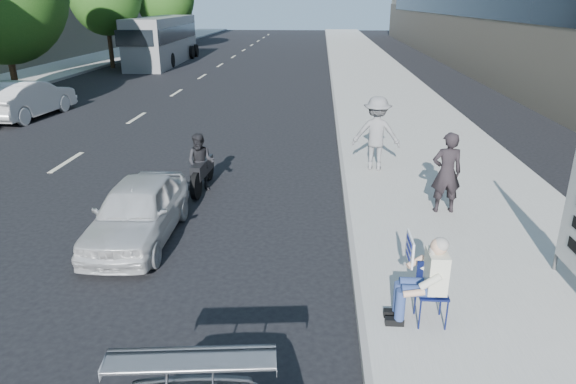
# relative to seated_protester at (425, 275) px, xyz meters

# --- Properties ---
(ground) EXTENTS (160.00, 160.00, 0.00)m
(ground) POSITION_rel_seated_protester_xyz_m (-2.29, -0.46, -0.87)
(ground) COLOR black
(ground) RESTS_ON ground
(near_sidewalk) EXTENTS (5.00, 120.00, 0.15)m
(near_sidewalk) POSITION_rel_seated_protester_xyz_m (1.71, 19.54, -0.80)
(near_sidewalk) COLOR #A19F97
(near_sidewalk) RESTS_ON ground
(seated_protester) EXTENTS (0.83, 1.12, 1.31)m
(seated_protester) POSITION_rel_seated_protester_xyz_m (0.00, 0.00, 0.00)
(seated_protester) COLOR #11194D
(seated_protester) RESTS_ON near_sidewalk
(jogger) EXTENTS (1.35, 0.89, 1.95)m
(jogger) POSITION_rel_seated_protester_xyz_m (0.01, 7.00, 0.25)
(jogger) COLOR slate
(jogger) RESTS_ON near_sidewalk
(pedestrian_woman) EXTENTS (0.66, 0.46, 1.74)m
(pedestrian_woman) POSITION_rel_seated_protester_xyz_m (1.19, 4.10, 0.15)
(pedestrian_woman) COLOR black
(pedestrian_woman) RESTS_ON near_sidewalk
(white_sedan_near) EXTENTS (1.47, 3.51, 1.19)m
(white_sedan_near) POSITION_rel_seated_protester_xyz_m (-4.96, 2.65, -0.28)
(white_sedan_near) COLOR silver
(white_sedan_near) RESTS_ON ground
(white_sedan_mid) EXTENTS (2.00, 4.63, 1.48)m
(white_sedan_mid) POSITION_rel_seated_protester_xyz_m (-13.09, 13.41, -0.13)
(white_sedan_mid) COLOR silver
(white_sedan_mid) RESTS_ON ground
(motorcycle) EXTENTS (0.72, 2.05, 1.42)m
(motorcycle) POSITION_rel_seated_protester_xyz_m (-4.35, 5.51, -0.24)
(motorcycle) COLOR black
(motorcycle) RESTS_ON ground
(bus) EXTENTS (3.03, 12.14, 3.30)m
(bus) POSITION_rel_seated_protester_xyz_m (-13.14, 32.41, 0.76)
(bus) COLOR slate
(bus) RESTS_ON ground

